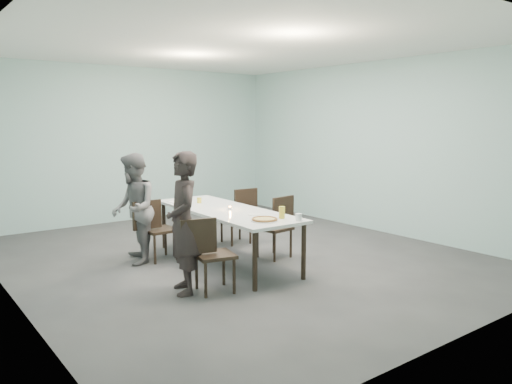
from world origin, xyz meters
TOP-DOWN VIEW (x-y plane):
  - ground at (0.00, 0.00)m, footprint 7.00×7.00m
  - room_shell at (0.00, 0.00)m, footprint 6.02×7.02m
  - table at (-0.29, -0.16)m, footprint 0.98×2.63m
  - chair_near_left at (-1.15, -1.08)m, footprint 0.65×0.50m
  - chair_far_left at (-1.05, 0.51)m, footprint 0.61×0.42m
  - chair_near_right at (0.47, -0.37)m, footprint 0.63×0.47m
  - chair_far_right at (0.53, 0.66)m, footprint 0.63×0.46m
  - diner_near at (-1.36, -0.90)m, footprint 0.54×0.68m
  - diner_far at (-1.32, 0.57)m, footprint 0.80×0.90m
  - pizza at (-0.37, -1.13)m, footprint 0.34×0.34m
  - side_plate at (-0.23, -0.74)m, footprint 0.18×0.18m
  - beer_glass at (-0.09, -1.13)m, footprint 0.08×0.08m
  - water_tumbler at (-0.03, -1.37)m, footprint 0.08×0.08m
  - tealight at (-0.27, -0.23)m, footprint 0.06×0.06m
  - amber_tumbler at (-0.31, 0.52)m, footprint 0.07×0.07m
  - menu at (-0.49, 0.80)m, footprint 0.31×0.23m

SIDE VIEW (x-z plane):
  - ground at x=0.00m, z-range 0.00..0.00m
  - chair_near_left at x=-1.15m, z-range 0.07..0.94m
  - chair_far_left at x=-1.05m, z-range 0.07..0.94m
  - chair_near_right at x=0.47m, z-range 0.07..0.94m
  - chair_far_right at x=0.53m, z-range 0.07..0.94m
  - table at x=-0.29m, z-range 0.32..1.07m
  - menu at x=-0.49m, z-range 0.75..0.76m
  - side_plate at x=-0.23m, z-range 0.75..0.76m
  - diner_far at x=-1.32m, z-range 0.00..1.53m
  - pizza at x=-0.37m, z-range 0.75..0.79m
  - tealight at x=-0.27m, z-range 0.75..0.79m
  - amber_tumbler at x=-0.31m, z-range 0.75..0.83m
  - water_tumbler at x=-0.03m, z-range 0.75..0.84m
  - diner_near at x=-1.36m, z-range 0.00..1.62m
  - beer_glass at x=-0.09m, z-range 0.75..0.90m
  - room_shell at x=0.00m, z-range 0.52..3.53m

